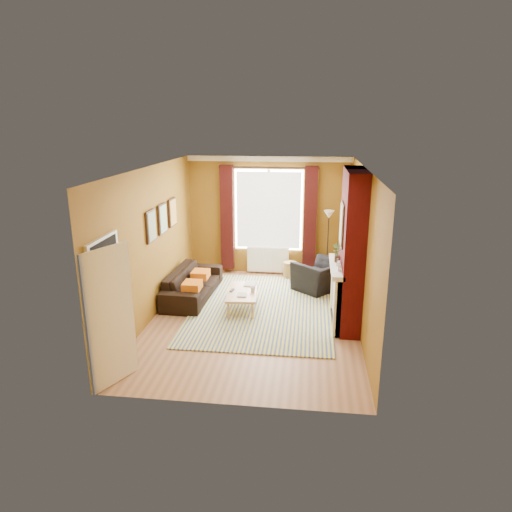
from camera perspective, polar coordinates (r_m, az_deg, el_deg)
name	(u,v)px	position (r m, az deg, el deg)	size (l,w,h in m)	color
ground	(254,318)	(8.68, -0.20, -7.77)	(5.50, 5.50, 0.00)	#936442
room_walls	(290,245)	(8.42, 4.33, 1.44)	(3.82, 5.54, 2.83)	#885F1A
striped_rug	(262,308)	(9.11, 0.73, -6.49)	(2.72, 3.76, 0.02)	#374C98
sofa	(193,283)	(9.66, -7.92, -3.42)	(2.05, 0.80, 0.60)	black
armchair	(320,276)	(10.05, 7.97, -2.48)	(1.00, 0.87, 0.65)	black
coffee_table	(242,293)	(8.97, -1.72, -4.61)	(0.65, 1.17, 0.38)	tan
wicker_stool	(290,270)	(10.80, 4.24, -1.73)	(0.41, 0.41, 0.39)	olive
floor_lamp	(328,225)	(10.51, 9.05, 3.79)	(0.32, 0.32, 1.63)	black
book_a	(237,295)	(8.74, -2.37, -4.84)	(0.18, 0.24, 0.02)	#999999
book_b	(245,283)	(9.32, -1.40, -3.43)	(0.23, 0.32, 0.02)	#999999
mug	(253,289)	(8.89, -0.40, -4.18)	(0.11, 0.11, 0.10)	#999999
tv_remote	(232,290)	(8.96, -3.04, -4.31)	(0.08, 0.17, 0.02)	#28282B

